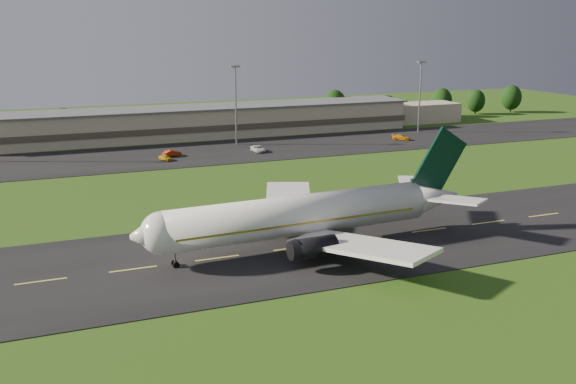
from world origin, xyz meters
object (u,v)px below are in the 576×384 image
object	(u,v)px
terminal	(224,121)
service_vehicle_b	(172,153)
light_mast_east	(420,88)
service_vehicle_d	(401,137)
airliner	(304,215)
light_mast_centre	(236,96)
service_vehicle_a	(166,158)
service_vehicle_c	(258,149)

from	to	relation	value
terminal	service_vehicle_b	size ratio (longest dim) A/B	31.73
light_mast_east	service_vehicle_d	xyz separation A→B (m)	(-11.55, -9.84, -11.92)
light_mast_east	terminal	bearing A→B (deg)	163.20
service_vehicle_b	service_vehicle_d	world-z (taller)	service_vehicle_b
airliner	light_mast_centre	bearing A→B (deg)	76.60
light_mast_east	service_vehicle_a	world-z (taller)	light_mast_east
light_mast_east	service_vehicle_b	xyz separation A→B (m)	(-73.87, -9.69, -11.89)
light_mast_east	service_vehicle_c	distance (m)	55.50
service_vehicle_b	service_vehicle_d	xyz separation A→B (m)	(62.31, -0.16, -0.04)
airliner	light_mast_east	world-z (taller)	light_mast_east
light_mast_east	service_vehicle_c	bearing A→B (deg)	-167.69
airliner	light_mast_centre	size ratio (longest dim) A/B	2.52
service_vehicle_b	service_vehicle_c	world-z (taller)	service_vehicle_b
service_vehicle_c	service_vehicle_d	bearing A→B (deg)	-0.79
service_vehicle_a	service_vehicle_b	xyz separation A→B (m)	(2.28, 3.98, 0.12)
terminal	light_mast_centre	world-z (taller)	light_mast_centre
light_mast_centre	service_vehicle_b	world-z (taller)	light_mast_centre
terminal	light_mast_east	size ratio (longest dim) A/B	7.13
service_vehicle_b	light_mast_east	bearing A→B (deg)	-101.79
airliner	service_vehicle_d	distance (m)	91.03
service_vehicle_c	airliner	bearing A→B (deg)	-106.74
service_vehicle_a	service_vehicle_d	bearing A→B (deg)	-20.91
light_mast_centre	service_vehicle_c	bearing A→B (deg)	-80.01
terminal	service_vehicle_c	bearing A→B (deg)	-88.69
airliner	service_vehicle_c	xyz separation A→B (m)	(16.52, 68.40, -3.82)
service_vehicle_b	service_vehicle_d	distance (m)	62.31
terminal	service_vehicle_b	xyz separation A→B (m)	(-20.27, -25.87, -3.14)
light_mast_east	service_vehicle_b	distance (m)	75.44
light_mast_centre	terminal	bearing A→B (deg)	85.05
service_vehicle_c	service_vehicle_a	bearing A→B (deg)	-177.95
light_mast_centre	service_vehicle_b	xyz separation A→B (m)	(-18.87, -9.69, -11.89)
service_vehicle_a	terminal	bearing A→B (deg)	28.64
terminal	service_vehicle_a	size ratio (longest dim) A/B	38.89
service_vehicle_c	light_mast_east	bearing A→B (deg)	9.15
light_mast_east	service_vehicle_d	distance (m)	19.30
terminal	light_mast_centre	distance (m)	18.45
light_mast_east	service_vehicle_d	size ratio (longest dim) A/B	4.14
airliner	service_vehicle_c	size ratio (longest dim) A/B	9.59
service_vehicle_b	light_mast_centre	bearing A→B (deg)	-82.08
light_mast_centre	service_vehicle_a	distance (m)	27.89
light_mast_centre	service_vehicle_d	world-z (taller)	light_mast_centre
service_vehicle_a	light_mast_east	bearing A→B (deg)	-14.12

